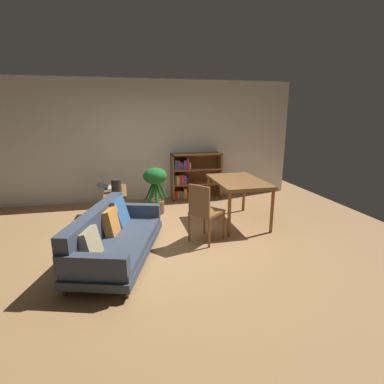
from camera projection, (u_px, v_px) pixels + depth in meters
The scene contains 10 objects.
ground_plane at pixel (167, 245), 4.64m from camera, with size 8.16×8.16×0.00m, color #A87A4C.
back_wall_panel at pixel (149, 141), 6.84m from camera, with size 6.80×0.10×2.70m, color silver.
fabric_couch at pixel (113, 236), 4.15m from camera, with size 1.38×2.15×0.71m.
media_console at pixel (116, 203), 5.90m from camera, with size 0.42×1.02×0.52m.
open_laptop at pixel (110, 187), 5.98m from camera, with size 0.45×0.33×0.10m.
desk_speaker at pixel (116, 186), 5.66m from camera, with size 0.19×0.19×0.24m.
potted_floor_plant at pixel (155, 185), 5.97m from camera, with size 0.50×0.47×0.93m.
dining_table at pixel (238, 184), 5.43m from camera, with size 0.86×1.32×0.80m.
dining_chair_near at pixel (204, 210), 4.62m from camera, with size 0.61×0.61×0.94m.
bookshelf at pixel (192, 177), 7.06m from camera, with size 1.17×0.36×1.08m.
Camera 1 is at (-0.58, -4.25, 1.97)m, focal length 28.07 mm.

